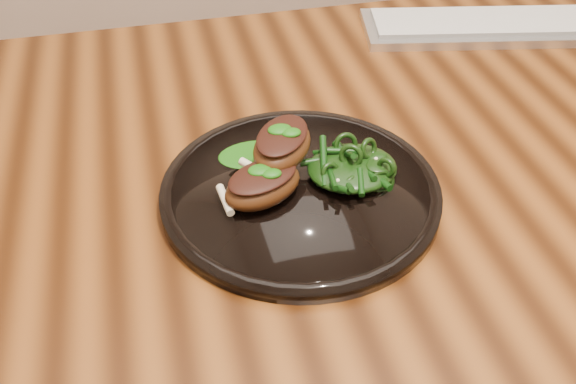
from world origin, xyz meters
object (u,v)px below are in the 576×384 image
(plate, at_px, (300,192))
(lamb_chop_front, at_px, (262,184))
(keyboard, at_px, (496,25))
(greens_heap, at_px, (352,163))
(desk, at_px, (405,178))

(plate, xyz_separation_m, lamb_chop_front, (-0.05, -0.01, 0.03))
(plate, xyz_separation_m, keyboard, (0.42, 0.34, -0.00))
(plate, xyz_separation_m, greens_heap, (0.06, 0.01, 0.03))
(lamb_chop_front, height_order, keyboard, lamb_chop_front)
(lamb_chop_front, xyz_separation_m, greens_heap, (0.11, 0.02, -0.00))
(greens_heap, height_order, keyboard, greens_heap)
(desk, distance_m, greens_heap, 0.19)
(plate, height_order, lamb_chop_front, lamb_chop_front)
(plate, bearing_deg, desk, 29.81)
(plate, height_order, greens_heap, greens_heap)
(plate, distance_m, lamb_chop_front, 0.06)
(keyboard, bearing_deg, desk, -135.60)
(keyboard, bearing_deg, plate, -141.08)
(lamb_chop_front, height_order, greens_heap, lamb_chop_front)
(desk, relative_size, greens_heap, 15.27)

